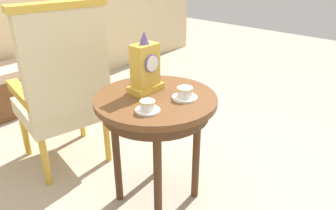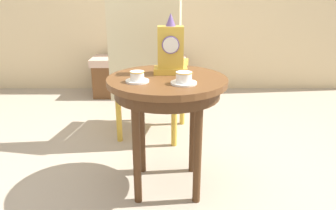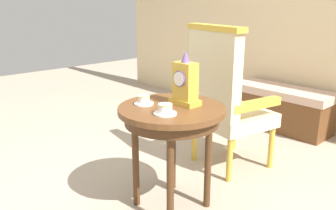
{
  "view_description": "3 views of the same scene",
  "coord_description": "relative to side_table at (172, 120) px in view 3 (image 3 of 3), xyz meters",
  "views": [
    {
      "loc": [
        -1.05,
        -1.04,
        1.39
      ],
      "look_at": [
        0.14,
        0.03,
        0.63
      ],
      "focal_mm": 34.94,
      "sensor_mm": 36.0,
      "label": 1
    },
    {
      "loc": [
        0.1,
        -1.61,
        1.12
      ],
      "look_at": [
        0.11,
        0.04,
        0.54
      ],
      "focal_mm": 33.81,
      "sensor_mm": 36.0,
      "label": 2
    },
    {
      "loc": [
        1.63,
        -1.35,
        1.31
      ],
      "look_at": [
        0.05,
        0.1,
        0.68
      ],
      "focal_mm": 38.22,
      "sensor_mm": 36.0,
      "label": 3
    }
  ],
  "objects": [
    {
      "name": "teacup_left",
      "position": [
        -0.15,
        -0.09,
        0.11
      ],
      "size": [
        0.12,
        0.12,
        0.06
      ],
      "color": "white",
      "rests_on": "side_table"
    },
    {
      "name": "window_bench",
      "position": [
        -0.32,
        1.87,
        -0.38
      ],
      "size": [
        1.06,
        0.4,
        0.44
      ],
      "color": "#CCA893",
      "rests_on": "ground"
    },
    {
      "name": "side_table",
      "position": [
        0.0,
        0.0,
        0.0
      ],
      "size": [
        0.66,
        0.66,
        0.68
      ],
      "color": "brown",
      "rests_on": "ground"
    },
    {
      "name": "armchair",
      "position": [
        -0.14,
        0.69,
        -0.01
      ],
      "size": [
        0.63,
        0.62,
        1.14
      ],
      "color": "beige",
      "rests_on": "ground"
    },
    {
      "name": "ground_plane",
      "position": [
        -0.1,
        -0.08,
        -0.6
      ],
      "size": [
        10.0,
        10.0,
        0.0
      ],
      "primitive_type": "plane",
      "color": "tan"
    },
    {
      "name": "teacup_right",
      "position": [
        0.08,
        -0.13,
        0.11
      ],
      "size": [
        0.13,
        0.13,
        0.06
      ],
      "color": "white",
      "rests_on": "side_table"
    },
    {
      "name": "mantel_clock",
      "position": [
        0.02,
        0.09,
        0.22
      ],
      "size": [
        0.19,
        0.11,
        0.34
      ],
      "color": "gold",
      "rests_on": "side_table"
    }
  ]
}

